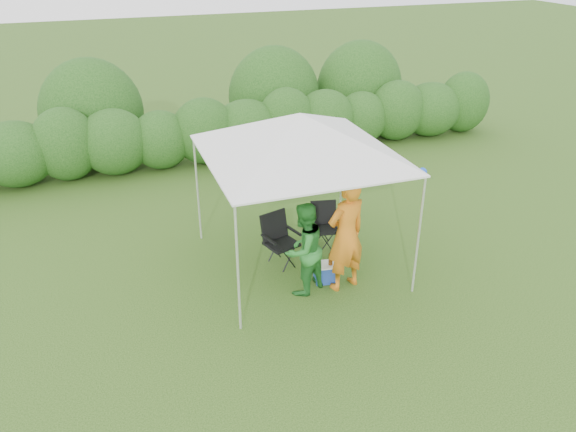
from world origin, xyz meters
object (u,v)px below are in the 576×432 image
object	(u,v)px
canopy	(300,135)
chair_left	(279,236)
man	(346,235)
cooler	(326,272)
woman	(304,249)
chair_right	(324,222)

from	to	relation	value
canopy	chair_left	bearing A→B (deg)	157.59
chair_left	man	bearing A→B (deg)	-71.40
canopy	cooler	xyz separation A→B (m)	(0.24, -0.72, -2.29)
chair_left	woman	bearing A→B (deg)	-101.60
chair_right	man	bearing A→B (deg)	-87.54
canopy	chair_left	xyz separation A→B (m)	(-0.33, 0.14, -1.92)
canopy	woman	xyz separation A→B (m)	(-0.23, -0.86, -1.65)
man	chair_right	bearing A→B (deg)	-113.77
chair_left	man	size ratio (longest dim) A/B	0.48
chair_right	chair_left	distance (m)	1.09
woman	cooler	size ratio (longest dim) A/B	3.64
woman	cooler	world-z (taller)	woman
man	cooler	world-z (taller)	man
cooler	chair_right	bearing A→B (deg)	76.92
chair_left	cooler	xyz separation A→B (m)	(0.58, -0.86, -0.37)
cooler	canopy	bearing A→B (deg)	116.47
canopy	cooler	distance (m)	2.41
canopy	woman	size ratio (longest dim) A/B	1.92
chair_left	cooler	distance (m)	1.10
chair_left	cooler	size ratio (longest dim) A/B	2.17
canopy	man	bearing A→B (deg)	-64.29
canopy	woman	world-z (taller)	canopy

